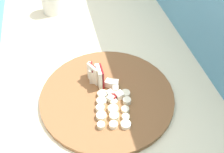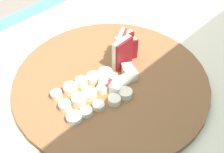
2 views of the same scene
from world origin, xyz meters
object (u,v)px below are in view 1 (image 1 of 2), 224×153
(cutting_board, at_px, (107,96))
(small_jar, at_px, (51,1))
(apple_wedge_fan, at_px, (96,74))
(banana_slice_rows, at_px, (113,109))
(apple_dice_pile, at_px, (113,90))

(cutting_board, relative_size, small_jar, 3.67)
(apple_wedge_fan, bearing_deg, small_jar, -167.24)
(cutting_board, distance_m, small_jar, 0.54)
(banana_slice_rows, bearing_deg, apple_wedge_fan, -168.20)
(cutting_board, relative_size, apple_dice_pile, 4.57)
(apple_wedge_fan, distance_m, small_jar, 0.48)
(cutting_board, distance_m, apple_dice_pile, 0.03)
(apple_wedge_fan, height_order, apple_dice_pile, apple_wedge_fan)
(apple_dice_pile, distance_m, small_jar, 0.54)
(apple_dice_pile, bearing_deg, apple_wedge_fan, -142.05)
(banana_slice_rows, xyz_separation_m, small_jar, (-0.59, -0.13, 0.03))
(cutting_board, distance_m, apple_wedge_fan, 0.08)
(small_jar, bearing_deg, banana_slice_rows, 12.56)
(apple_dice_pile, height_order, banana_slice_rows, apple_dice_pile)
(cutting_board, xyz_separation_m, apple_wedge_fan, (-0.06, -0.02, 0.04))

